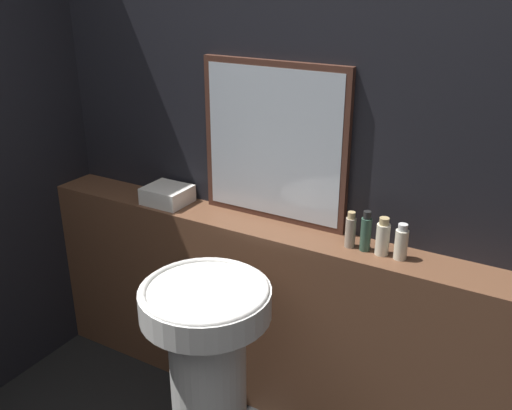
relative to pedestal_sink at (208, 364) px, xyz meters
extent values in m
cube|color=black|center=(0.03, 0.61, 0.75)|extent=(8.00, 0.06, 2.50)
cube|color=brown|center=(0.03, 0.47, -0.06)|extent=(2.35, 0.22, 0.88)
cylinder|color=white|center=(0.00, 0.00, -0.14)|extent=(0.29, 0.29, 0.72)
cylinder|color=white|center=(0.00, 0.00, 0.27)|extent=(0.48, 0.48, 0.11)
torus|color=white|center=(0.00, 0.00, 0.33)|extent=(0.47, 0.47, 0.02)
cube|color=#47281E|center=(-0.03, 0.56, 0.72)|extent=(0.66, 0.03, 0.67)
cube|color=#B2BCC6|center=(-0.03, 0.55, 0.72)|extent=(0.61, 0.02, 0.62)
cube|color=silver|center=(-0.54, 0.47, 0.42)|extent=(0.20, 0.18, 0.08)
cylinder|color=gray|center=(0.36, 0.47, 0.44)|extent=(0.04, 0.04, 0.12)
cylinder|color=tan|center=(0.36, 0.47, 0.52)|extent=(0.03, 0.03, 0.03)
cylinder|color=#2D4C3D|center=(0.42, 0.47, 0.45)|extent=(0.04, 0.04, 0.13)
cylinder|color=black|center=(0.42, 0.47, 0.53)|extent=(0.03, 0.03, 0.03)
cylinder|color=beige|center=(0.49, 0.47, 0.45)|extent=(0.05, 0.05, 0.12)
cylinder|color=tan|center=(0.49, 0.47, 0.52)|extent=(0.04, 0.04, 0.03)
cylinder|color=beige|center=(0.56, 0.47, 0.44)|extent=(0.05, 0.05, 0.11)
cylinder|color=silver|center=(0.56, 0.47, 0.51)|extent=(0.04, 0.04, 0.03)
camera|label=1|loc=(1.04, -1.43, 1.38)|focal=40.00mm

